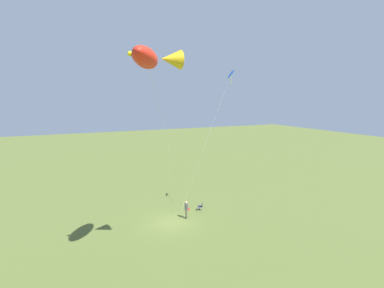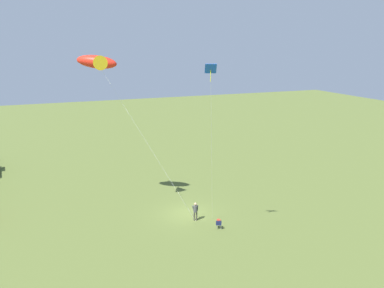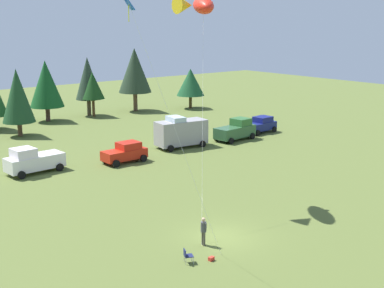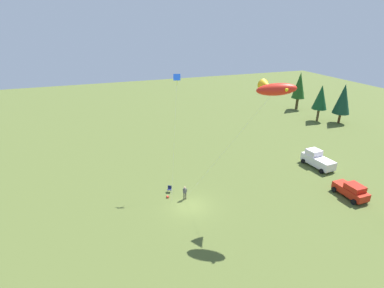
% 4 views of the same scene
% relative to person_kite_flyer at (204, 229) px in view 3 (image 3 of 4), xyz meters
% --- Properties ---
extents(ground_plane, '(160.00, 160.00, 0.00)m').
position_rel_person_kite_flyer_xyz_m(ground_plane, '(1.67, 0.21, -1.02)').
color(ground_plane, '#54622C').
extents(person_kite_flyer, '(0.42, 0.58, 1.74)m').
position_rel_person_kite_flyer_xyz_m(person_kite_flyer, '(0.00, 0.00, 0.00)').
color(person_kite_flyer, '#4A4739').
rests_on(person_kite_flyer, ground).
extents(folding_chair, '(0.64, 0.64, 0.82)m').
position_rel_person_kite_flyer_xyz_m(folding_chair, '(-2.26, -1.28, -0.53)').
color(folding_chair, '#191F49').
rests_on(folding_chair, ground).
extents(backpack_on_grass, '(0.35, 0.27, 0.22)m').
position_rel_person_kite_flyer_xyz_m(backpack_on_grass, '(-1.01, -1.89, -0.91)').
color(backpack_on_grass, red).
rests_on(backpack_on_grass, ground).
extents(truck_white_pickup, '(5.14, 2.72, 2.34)m').
position_rel_person_kite_flyer_xyz_m(truck_white_pickup, '(-1.75, 21.23, 0.08)').
color(truck_white_pickup, white).
rests_on(truck_white_pickup, ground).
extents(car_red_sedan, '(4.24, 2.28, 1.89)m').
position_rel_person_kite_flyer_xyz_m(car_red_sedan, '(6.46, 19.25, -0.07)').
color(car_red_sedan, red).
rests_on(car_red_sedan, ground).
extents(van_motorhome_grey, '(5.62, 3.13, 3.34)m').
position_rel_person_kite_flyer_xyz_m(van_motorhome_grey, '(14.27, 20.81, 0.62)').
color(van_motorhome_grey, '#989497').
rests_on(van_motorhome_grey, ground).
extents(truck_green_flatbed, '(5.17, 2.81, 2.34)m').
position_rel_person_kite_flyer_xyz_m(truck_green_flatbed, '(21.27, 19.83, 0.08)').
color(truck_green_flatbed, '#2F5835').
rests_on(truck_green_flatbed, ground).
extents(car_navy_hatch, '(4.32, 2.45, 1.89)m').
position_rel_person_kite_flyer_xyz_m(car_navy_hatch, '(26.25, 20.84, -0.07)').
color(car_navy_hatch, navy).
rests_on(car_navy_hatch, ground).
extents(treeline_distant, '(63.03, 10.74, 9.18)m').
position_rel_person_kite_flyer_xyz_m(treeline_distant, '(5.93, 41.44, 4.00)').
color(treeline_distant, '#43371C').
rests_on(treeline_distant, ground).
extents(kite_large_fish, '(7.60, 9.21, 14.88)m').
position_rel_person_kite_flyer_xyz_m(kite_large_fish, '(5.50, 7.21, 13.09)').
color(kite_large_fish, red).
rests_on(kite_large_fish, ground).
extents(kite_diamond_blue, '(4.75, 2.79, 14.29)m').
position_rel_person_kite_flyer_xyz_m(kite_diamond_blue, '(-4.23, 0.53, 12.27)').
color(kite_diamond_blue, blue).
rests_on(kite_diamond_blue, ground).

